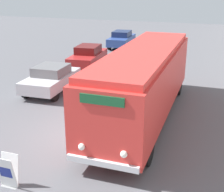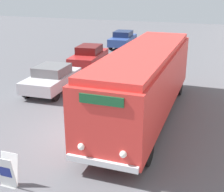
{
  "view_description": "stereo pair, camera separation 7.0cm",
  "coord_description": "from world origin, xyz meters",
  "px_view_note": "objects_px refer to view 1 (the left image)",
  "views": [
    {
      "loc": [
        4.78,
        -10.46,
        5.78
      ],
      "look_at": [
        1.2,
        -0.2,
        1.86
      ],
      "focal_mm": 50.0,
      "sensor_mm": 36.0,
      "label": 1
    },
    {
      "loc": [
        4.84,
        -10.44,
        5.78
      ],
      "look_at": [
        1.2,
        -0.2,
        1.86
      ],
      "focal_mm": 50.0,
      "sensor_mm": 36.0,
      "label": 2
    }
  ],
  "objects_px": {
    "vintage_bus": "(144,80)",
    "sign_board": "(8,172)",
    "parked_car_mid": "(88,56)",
    "parked_car_far": "(122,39)",
    "parked_car_near": "(51,78)"
  },
  "relations": [
    {
      "from": "parked_car_near",
      "to": "parked_car_far",
      "type": "xyz_separation_m",
      "value": [
        -0.23,
        13.84,
        0.01
      ]
    },
    {
      "from": "vintage_bus",
      "to": "parked_car_far",
      "type": "bearing_deg",
      "value": 110.87
    },
    {
      "from": "sign_board",
      "to": "parked_car_far",
      "type": "height_order",
      "value": "parked_car_far"
    },
    {
      "from": "sign_board",
      "to": "parked_car_far",
      "type": "xyz_separation_m",
      "value": [
        -3.42,
        22.06,
        0.28
      ]
    },
    {
      "from": "parked_car_mid",
      "to": "parked_car_near",
      "type": "bearing_deg",
      "value": -91.54
    },
    {
      "from": "sign_board",
      "to": "parked_car_far",
      "type": "bearing_deg",
      "value": 98.81
    },
    {
      "from": "sign_board",
      "to": "parked_car_near",
      "type": "height_order",
      "value": "parked_car_near"
    },
    {
      "from": "parked_car_near",
      "to": "parked_car_mid",
      "type": "height_order",
      "value": "parked_car_mid"
    },
    {
      "from": "sign_board",
      "to": "parked_car_mid",
      "type": "relative_size",
      "value": 0.23
    },
    {
      "from": "parked_car_mid",
      "to": "parked_car_far",
      "type": "height_order",
      "value": "parked_car_far"
    },
    {
      "from": "vintage_bus",
      "to": "sign_board",
      "type": "bearing_deg",
      "value": -112.11
    },
    {
      "from": "vintage_bus",
      "to": "parked_car_mid",
      "type": "distance_m",
      "value": 10.13
    },
    {
      "from": "parked_car_near",
      "to": "parked_car_mid",
      "type": "xyz_separation_m",
      "value": [
        -0.39,
        6.1,
        -0.02
      ]
    },
    {
      "from": "parked_car_mid",
      "to": "parked_car_far",
      "type": "distance_m",
      "value": 7.74
    },
    {
      "from": "parked_car_mid",
      "to": "vintage_bus",
      "type": "bearing_deg",
      "value": -57.55
    }
  ]
}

